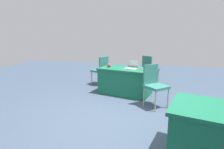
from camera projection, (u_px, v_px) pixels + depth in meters
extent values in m
plane|color=#3D4C60|center=(112.00, 121.00, 3.43)|extent=(14.40, 14.40, 0.00)
cube|color=#196647|center=(126.00, 69.00, 4.94)|extent=(1.55, 1.09, 0.05)
cube|color=#196647|center=(125.00, 82.00, 5.02)|extent=(1.49, 1.05, 0.69)
cylinder|color=#9E9993|center=(92.00, 78.00, 5.98)|extent=(0.03, 0.03, 0.44)
cylinder|color=#9E9993|center=(99.00, 76.00, 6.27)|extent=(0.03, 0.03, 0.44)
cylinder|color=#9E9993|center=(100.00, 80.00, 5.75)|extent=(0.03, 0.03, 0.44)
cylinder|color=#9E9993|center=(107.00, 78.00, 6.04)|extent=(0.03, 0.03, 0.44)
cube|color=#2D7066|center=(99.00, 71.00, 5.95)|extent=(0.58, 0.58, 0.06)
cube|color=#2D7066|center=(104.00, 64.00, 5.78)|extent=(0.20, 0.40, 0.45)
cylinder|color=#9E9993|center=(168.00, 99.00, 4.00)|extent=(0.03, 0.03, 0.46)
cylinder|color=#9E9993|center=(155.00, 102.00, 3.82)|extent=(0.03, 0.03, 0.46)
cylinder|color=#9E9993|center=(156.00, 94.00, 4.32)|extent=(0.03, 0.03, 0.46)
cylinder|color=#9E9993|center=(144.00, 97.00, 4.14)|extent=(0.03, 0.03, 0.46)
cube|color=#2D7066|center=(156.00, 87.00, 4.02)|extent=(0.62, 0.62, 0.06)
cube|color=#2D7066|center=(151.00, 74.00, 4.13)|extent=(0.32, 0.33, 0.45)
cylinder|color=#9E9993|center=(150.00, 75.00, 6.52)|extent=(0.03, 0.03, 0.44)
cylinder|color=#9E9993|center=(158.00, 77.00, 6.21)|extent=(0.03, 0.03, 0.44)
cylinder|color=#9E9993|center=(143.00, 76.00, 6.31)|extent=(0.03, 0.03, 0.44)
cylinder|color=#9E9993|center=(151.00, 78.00, 6.00)|extent=(0.03, 0.03, 0.44)
cube|color=#2D7066|center=(151.00, 69.00, 6.21)|extent=(0.62, 0.62, 0.06)
cube|color=#2D7066|center=(147.00, 63.00, 6.04)|extent=(0.34, 0.30, 0.45)
cube|color=silver|center=(131.00, 69.00, 4.83)|extent=(0.37, 0.30, 0.02)
cube|color=#B7B7BC|center=(133.00, 64.00, 4.93)|extent=(0.32, 0.16, 0.19)
sphere|color=#B2382D|center=(109.00, 65.00, 5.08)|extent=(0.10, 0.10, 0.10)
cube|color=red|center=(141.00, 70.00, 4.67)|extent=(0.18, 0.11, 0.01)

